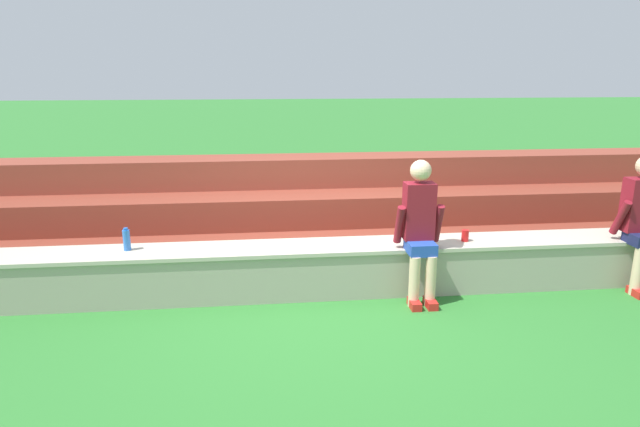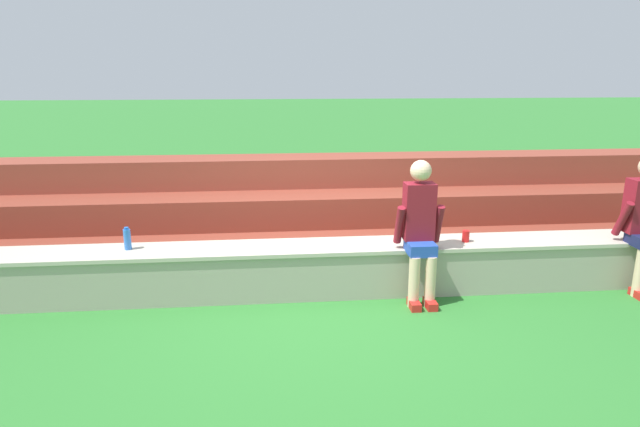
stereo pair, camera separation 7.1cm
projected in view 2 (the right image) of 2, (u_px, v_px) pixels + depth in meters
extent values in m
plane|color=#2D752D|center=(324.00, 302.00, 5.54)|extent=(80.00, 80.00, 0.00)
cube|color=#A8A08E|center=(322.00, 269.00, 5.72)|extent=(9.75, 0.50, 0.53)
cube|color=#BCB39F|center=(322.00, 247.00, 5.65)|extent=(9.79, 0.54, 0.04)
cube|color=brown|center=(317.00, 254.00, 6.39)|extent=(10.80, 0.62, 0.39)
cube|color=brown|center=(312.00, 224.00, 6.93)|extent=(10.80, 0.62, 0.79)
cube|color=brown|center=(309.00, 198.00, 7.47)|extent=(10.80, 0.62, 1.18)
cylinder|color=beige|center=(414.00, 282.00, 5.36)|extent=(0.11, 0.11, 0.53)
cylinder|color=beige|center=(430.00, 281.00, 5.38)|extent=(0.11, 0.11, 0.53)
cube|color=red|center=(414.00, 304.00, 5.38)|extent=(0.10, 0.22, 0.08)
cube|color=red|center=(430.00, 304.00, 5.40)|extent=(0.10, 0.22, 0.08)
cube|color=#2347B2|center=(420.00, 248.00, 5.41)|extent=(0.27, 0.31, 0.12)
cube|color=maroon|center=(419.00, 211.00, 5.43)|extent=(0.30, 0.20, 0.59)
sphere|color=beige|center=(421.00, 171.00, 5.32)|extent=(0.21, 0.21, 0.21)
cylinder|color=maroon|center=(399.00, 225.00, 5.42)|extent=(0.08, 0.21, 0.42)
cylinder|color=maroon|center=(438.00, 224.00, 5.46)|extent=(0.08, 0.21, 0.42)
cylinder|color=beige|center=(640.00, 273.00, 5.61)|extent=(0.11, 0.11, 0.53)
cube|color=red|center=(639.00, 294.00, 5.63)|extent=(0.10, 0.22, 0.08)
cylinder|color=maroon|center=(623.00, 219.00, 5.66)|extent=(0.08, 0.25, 0.41)
cylinder|color=blue|center=(127.00, 239.00, 5.48)|extent=(0.07, 0.07, 0.22)
cylinder|color=blue|center=(126.00, 228.00, 5.45)|extent=(0.04, 0.04, 0.02)
cylinder|color=red|center=(466.00, 236.00, 5.74)|extent=(0.08, 0.08, 0.12)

